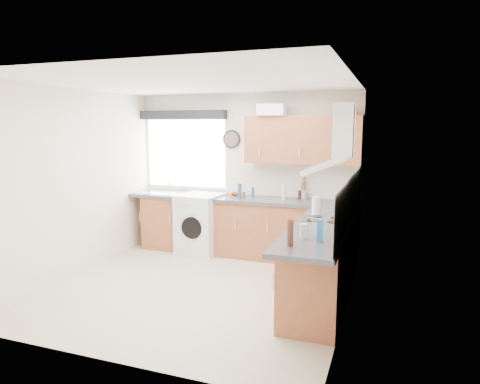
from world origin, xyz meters
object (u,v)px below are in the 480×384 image
at_px(oven, 324,260).
at_px(washing_machine, 201,224).
at_px(upper_cabinets, 303,140).
at_px(extractor_hood, 336,147).

distance_m(oven, washing_machine, 2.38).
distance_m(upper_cabinets, washing_machine, 2.06).
bearing_deg(upper_cabinets, oven, -67.46).
height_order(upper_cabinets, washing_machine, upper_cabinets).
relative_size(extractor_hood, upper_cabinets, 0.46).
xyz_separation_m(oven, upper_cabinets, (-0.55, 1.32, 1.38)).
bearing_deg(washing_machine, oven, -21.19).
xyz_separation_m(extractor_hood, upper_cabinets, (-0.65, 1.33, 0.03)).
xyz_separation_m(oven, extractor_hood, (0.10, -0.00, 1.34)).
height_order(oven, washing_machine, washing_machine).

